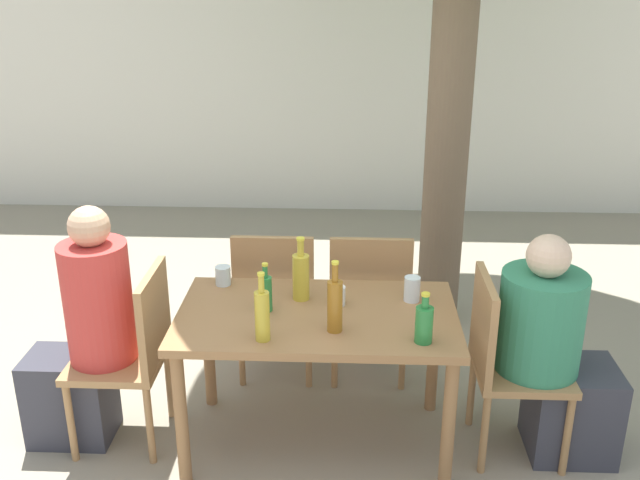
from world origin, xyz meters
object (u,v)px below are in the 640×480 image
Objects in this scene: patio_chair_0 at (134,348)px; drinking_glass_0 at (338,296)px; patio_chair_2 at (276,295)px; drinking_glass_2 at (223,276)px; patio_chair_3 at (370,297)px; green_bottle_2 at (266,292)px; green_bottle_4 at (424,323)px; person_seated_1 at (555,358)px; amber_bottle_0 at (335,304)px; drinking_glass_1 at (412,289)px; patio_chair_1 at (505,356)px; dining_table_front at (317,330)px; oil_cruet_3 at (262,314)px; oil_cruet_1 at (301,275)px; person_seated_0 at (85,341)px.

patio_chair_0 is 9.88× the size of drinking_glass_0.
patio_chair_2 reaches higher than drinking_glass_2.
patio_chair_3 is 3.79× the size of green_bottle_2.
green_bottle_4 is 2.36× the size of drinking_glass_2.
person_seated_1 reaches higher than patio_chair_0.
amber_bottle_0 is (-1.04, -0.17, 0.35)m from person_seated_1.
patio_chair_2 is 7.46× the size of drinking_glass_1.
patio_chair_0 is 0.80× the size of person_seated_1.
person_seated_1 is at bearing -90.00° from patio_chair_1.
green_bottle_2 is at bearing 159.29° from green_bottle_4.
dining_table_front is at bearing 90.00° from patio_chair_1.
green_bottle_2 is at bearing 93.78° from oil_cruet_3.
drinking_glass_1 is at bearing 96.52° from patio_chair_0.
oil_cruet_1 reaches higher than green_bottle_2.
drinking_glass_0 is (1.22, 0.09, 0.22)m from person_seated_0.
green_bottle_4 is at bearing 103.48° from patio_chair_3.
dining_table_front is 1.13m from person_seated_1.
patio_chair_1 is 9.88× the size of drinking_glass_0.
dining_table_front is 14.23× the size of drinking_glass_0.
dining_table_front is 0.28m from oil_cruet_1.
drinking_glass_2 is (-0.94, 0.14, -0.01)m from drinking_glass_1.
oil_cruet_3 reaches higher than green_bottle_4.
drinking_glass_2 is (-1.62, 0.30, 0.26)m from person_seated_1.
patio_chair_1 is 0.74× the size of person_seated_0.
dining_table_front is at bearing -60.19° from oil_cruet_1.
dining_table_front is at bearing 116.90° from amber_bottle_0.
drinking_glass_0 reaches higher than dining_table_front.
dining_table_front is at bearing 90.00° from person_seated_1.
oil_cruet_3 is at bearing -86.22° from green_bottle_2.
oil_cruet_3 is (0.02, -0.28, 0.03)m from green_bottle_2.
amber_bottle_0 is at bearing 81.99° from person_seated_0.
person_seated_0 reaches higher than patio_chair_1.
patio_chair_1 is at bearing -12.11° from drinking_glass_2.
patio_chair_2 is 3.79× the size of green_bottle_2.
person_seated_0 reaches higher than drinking_glass_0.
patio_chair_3 is at bearing 113.87° from person_seated_0.
person_seated_1 reaches higher than green_bottle_4.
drinking_glass_2 is (-1.38, 0.30, 0.26)m from patio_chair_1.
patio_chair_2 is 9.31× the size of drinking_glass_2.
drinking_glass_1 is at bearing 18.76° from dining_table_front.
person_seated_1 is (0.86, -0.61, -0.01)m from patio_chair_3.
dining_table_front is 1.44× the size of patio_chair_3.
patio_chair_2 reaches higher than drinking_glass_1.
patio_chair_2 reaches higher than dining_table_front.
person_seated_0 reaches higher than patio_chair_3.
patio_chair_1 is at bearing -6.77° from drinking_glass_0.
drinking_glass_2 is at bearing 22.77° from patio_chair_3.
oil_cruet_1 is (0.18, -0.46, 0.33)m from patio_chair_2.
green_bottle_2 reaches higher than green_bottle_4.
drinking_glass_1 is 1.25× the size of drinking_glass_2.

